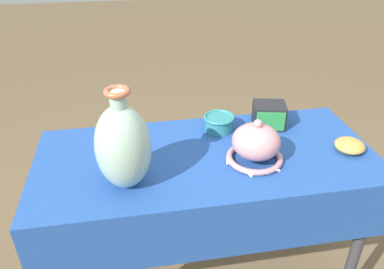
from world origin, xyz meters
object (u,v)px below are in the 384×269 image
object	(u,v)px
vase_tall_bulbous	(123,146)
mosaic_tile_box	(269,115)
bowl_shallow_ochre	(350,145)
vase_dome_bell	(256,145)
cup_wide_teal	(219,123)

from	to	relation	value
vase_tall_bulbous	mosaic_tile_box	world-z (taller)	vase_tall_bulbous
mosaic_tile_box	bowl_shallow_ochre	bearing A→B (deg)	-32.33
vase_dome_bell	mosaic_tile_box	bearing A→B (deg)	59.92
vase_tall_bulbous	bowl_shallow_ochre	bearing A→B (deg)	4.01
mosaic_tile_box	cup_wide_teal	bearing A→B (deg)	-166.54
vase_tall_bulbous	vase_dome_bell	world-z (taller)	vase_tall_bulbous
cup_wide_teal	bowl_shallow_ochre	world-z (taller)	cup_wide_teal
vase_tall_bulbous	bowl_shallow_ochre	world-z (taller)	vase_tall_bulbous
cup_wide_teal	mosaic_tile_box	bearing A→B (deg)	0.33
vase_tall_bulbous	mosaic_tile_box	bearing A→B (deg)	26.44
vase_dome_bell	mosaic_tile_box	xyz separation A→B (m)	(0.14, 0.24, -0.02)
vase_dome_bell	cup_wide_teal	world-z (taller)	vase_dome_bell
cup_wide_teal	vase_tall_bulbous	bearing A→B (deg)	-142.31
mosaic_tile_box	cup_wide_teal	xyz separation A→B (m)	(-0.21, -0.00, -0.01)
vase_dome_bell	bowl_shallow_ochre	xyz separation A→B (m)	(0.37, -0.00, -0.04)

